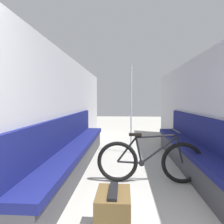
% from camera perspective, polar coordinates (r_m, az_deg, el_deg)
% --- Properties ---
extents(wall_left, '(0.10, 9.08, 2.23)m').
position_cam_1_polar(wall_left, '(3.83, -14.56, 0.14)').
color(wall_left, '#B2B2B7').
rests_on(wall_left, ground).
extents(wall_right, '(0.10, 9.08, 2.23)m').
position_cam_1_polar(wall_right, '(3.94, 26.34, -0.02)').
color(wall_right, '#B2B2B7').
rests_on(wall_right, ground).
extents(bench_seat_row_left, '(0.45, 4.30, 1.02)m').
position_cam_1_polar(bench_seat_row_left, '(3.92, -10.71, -11.30)').
color(bench_seat_row_left, '#3D3D42').
rests_on(bench_seat_row_left, ground).
extents(bench_seat_row_right, '(0.45, 4.30, 1.02)m').
position_cam_1_polar(bench_seat_row_right, '(4.01, 22.50, -11.18)').
color(bench_seat_row_right, '#3D3D42').
rests_on(bench_seat_row_right, ground).
extents(bicycle, '(1.69, 0.46, 0.86)m').
position_cam_1_polar(bicycle, '(3.35, 10.64, -13.62)').
color(bicycle, black).
rests_on(bicycle, ground).
extents(grab_pole_near, '(0.08, 0.08, 2.21)m').
position_cam_1_polar(grab_pole_near, '(5.00, 5.50, 0.59)').
color(grab_pole_near, gray).
rests_on(grab_pole_near, ground).
extents(luggage_bag, '(0.33, 0.42, 0.46)m').
position_cam_1_polar(luggage_bag, '(2.19, 0.38, -27.08)').
color(luggage_bag, brown).
rests_on(luggage_bag, ground).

